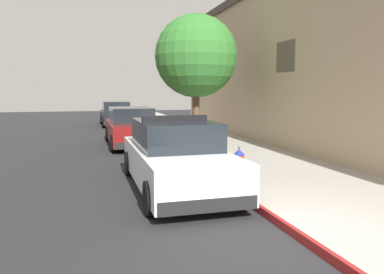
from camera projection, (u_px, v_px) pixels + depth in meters
ground_plane at (58, 154)px, 13.97m from camera, size 34.25×60.00×0.20m
sidewalk_pavement at (212, 144)px, 15.56m from camera, size 3.79×60.00×0.14m
curb_painted_edge at (166, 146)px, 15.04m from camera, size 0.08×60.00×0.14m
storefront_building at (372, 62)px, 14.32m from camera, size 7.58×25.31×6.63m
police_cruiser at (176, 157)px, 8.58m from camera, size 1.94×4.84×1.68m
parked_car_silver_ahead at (131, 127)px, 15.66m from camera, size 1.94×4.84×1.56m
parked_car_dark_far at (116, 114)px, 24.94m from camera, size 1.94×4.84×1.56m
fire_hydrant at (239, 163)px, 9.12m from camera, size 0.44×0.40×0.76m
street_tree at (196, 56)px, 14.55m from camera, size 3.18×3.18×5.03m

